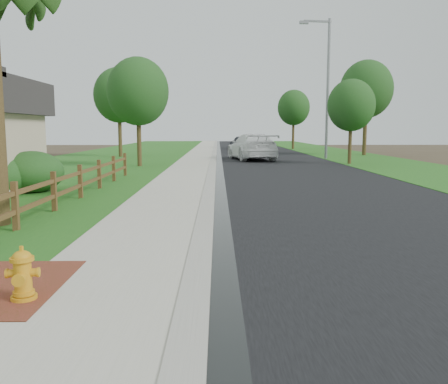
{
  "coord_description": "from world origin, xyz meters",
  "views": [
    {
      "loc": [
        0.7,
        -7.17,
        2.19
      ],
      "look_at": [
        0.85,
        4.01,
        0.71
      ],
      "focal_mm": 38.0,
      "sensor_mm": 36.0,
      "label": 1
    }
  ],
  "objects_px": {
    "fire_hydrant": "(23,275)",
    "white_suv": "(252,147)",
    "dark_car_mid": "(258,145)",
    "streetlight": "(325,81)",
    "ranch_fence": "(68,184)"
  },
  "relations": [
    {
      "from": "fire_hydrant",
      "to": "dark_car_mid",
      "type": "bearing_deg",
      "value": 80.89
    },
    {
      "from": "fire_hydrant",
      "to": "white_suv",
      "type": "relative_size",
      "value": 0.11
    },
    {
      "from": "white_suv",
      "to": "dark_car_mid",
      "type": "relative_size",
      "value": 1.5
    },
    {
      "from": "ranch_fence",
      "to": "fire_hydrant",
      "type": "height_order",
      "value": "ranch_fence"
    },
    {
      "from": "white_suv",
      "to": "dark_car_mid",
      "type": "xyz_separation_m",
      "value": [
        1.33,
        10.08,
        -0.2
      ]
    },
    {
      "from": "ranch_fence",
      "to": "dark_car_mid",
      "type": "relative_size",
      "value": 3.99
    },
    {
      "from": "white_suv",
      "to": "streetlight",
      "type": "height_order",
      "value": "streetlight"
    },
    {
      "from": "dark_car_mid",
      "to": "streetlight",
      "type": "bearing_deg",
      "value": 121.09
    },
    {
      "from": "fire_hydrant",
      "to": "streetlight",
      "type": "relative_size",
      "value": 0.07
    },
    {
      "from": "ranch_fence",
      "to": "white_suv",
      "type": "xyz_separation_m",
      "value": [
        6.75,
        20.51,
        0.33
      ]
    },
    {
      "from": "fire_hydrant",
      "to": "white_suv",
      "type": "bearing_deg",
      "value": 80.32
    },
    {
      "from": "streetlight",
      "to": "ranch_fence",
      "type": "bearing_deg",
      "value": -119.57
    },
    {
      "from": "fire_hydrant",
      "to": "dark_car_mid",
      "type": "relative_size",
      "value": 0.16
    },
    {
      "from": "fire_hydrant",
      "to": "streetlight",
      "type": "bearing_deg",
      "value": 70.76
    },
    {
      "from": "fire_hydrant",
      "to": "dark_car_mid",
      "type": "height_order",
      "value": "dark_car_mid"
    }
  ]
}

